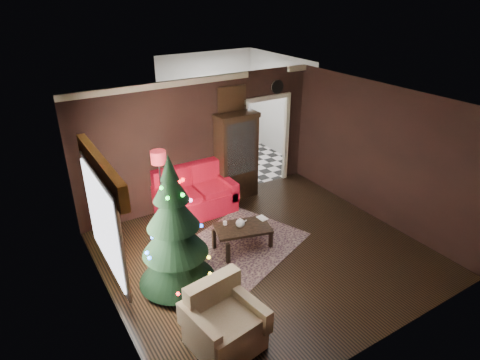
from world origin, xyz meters
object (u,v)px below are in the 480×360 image
armchair (225,320)px  coffee_table (242,237)px  teapot (240,223)px  kitchen_table (229,156)px  curio_cabinet (236,158)px  wall_clock (277,87)px  loveseat (196,192)px  christmas_tree (174,231)px  floor_lamp (162,195)px

armchair → coffee_table: armchair is taller
teapot → kitchen_table: (1.70, 3.29, -0.18)m
curio_cabinet → kitchen_table: (0.65, 1.43, -0.57)m
curio_cabinet → coffee_table: size_ratio=1.89×
wall_clock → loveseat: bearing=-170.3°
christmas_tree → coffee_table: 1.70m
curio_cabinet → christmas_tree: size_ratio=0.80×
floor_lamp → armchair: 3.16m
floor_lamp → coffee_table: floor_lamp is taller
loveseat → teapot: 1.64m
teapot → kitchen_table: 3.71m
coffee_table → kitchen_table: (1.66, 3.30, 0.14)m
armchair → teapot: size_ratio=4.88×
christmas_tree → kitchen_table: (3.12, 3.64, -0.68)m
curio_cabinet → floor_lamp: size_ratio=1.04×
teapot → kitchen_table: bearing=62.7°
coffee_table → wall_clock: wall_clock is taller
christmas_tree → coffee_table: size_ratio=2.37×
christmas_tree → kitchen_table: 4.84m
curio_cabinet → teapot: bearing=-119.4°
christmas_tree → wall_clock: (3.67, 2.39, 1.33)m
loveseat → teapot: loveseat is taller
floor_lamp → kitchen_table: 3.39m
floor_lamp → armchair: bearing=-97.3°
wall_clock → christmas_tree: bearing=-146.9°
floor_lamp → coffee_table: size_ratio=1.81×
loveseat → coffee_table: bearing=-85.1°
curio_cabinet → coffee_table: curio_cabinet is taller
armchair → coffee_table: bearing=43.8°
floor_lamp → teapot: 1.63m
curio_cabinet → kitchen_table: bearing=65.6°
curio_cabinet → teapot: (-1.05, -1.86, -0.40)m
floor_lamp → armchair: size_ratio=1.99×
loveseat → curio_cabinet: curio_cabinet is taller
curio_cabinet → kitchen_table: 1.67m
loveseat → curio_cabinet: 1.25m
curio_cabinet → coffee_table: 2.24m
floor_lamp → kitchen_table: size_ratio=2.43×
armchair → loveseat: bearing=61.5°
loveseat → kitchen_table: (1.80, 1.65, -0.12)m
armchair → floor_lamp: bearing=74.5°
loveseat → christmas_tree: christmas_tree is taller
curio_cabinet → teapot: curio_cabinet is taller
floor_lamp → teapot: size_ratio=9.71×
loveseat → armchair: 3.71m
floor_lamp → christmas_tree: 1.69m
wall_clock → coffee_table: bearing=-137.0°
christmas_tree → armchair: christmas_tree is taller
wall_clock → kitchen_table: size_ratio=0.43×
kitchen_table → coffee_table: bearing=-116.6°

